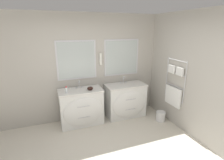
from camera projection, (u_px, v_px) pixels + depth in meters
The scene contains 9 objects.
wall_back at pixel (84, 68), 4.28m from camera, with size 5.50×0.14×2.60m.
wall_right at pixel (179, 72), 3.97m from camera, with size 0.13×3.88×2.60m.
vanity_left at pixel (81, 107), 4.15m from camera, with size 1.02×0.59×0.86m.
vanity_right at pixel (126, 100), 4.54m from camera, with size 1.02×0.59×0.86m.
faucet_left at pixel (79, 85), 4.15m from camera, with size 0.17×0.12×0.19m.
faucet_right at pixel (124, 80), 4.54m from camera, with size 0.17×0.12×0.19m.
toiletry_bottle at pixel (66, 90), 3.86m from camera, with size 0.05×0.05×0.15m.
amenity_bowl at pixel (90, 88), 4.04m from camera, with size 0.14×0.14×0.08m.
waste_bin at pixel (161, 116), 4.38m from camera, with size 0.23×0.23×0.24m.
Camera 1 is at (-0.81, -2.21, 2.23)m, focal length 28.00 mm.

